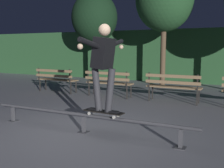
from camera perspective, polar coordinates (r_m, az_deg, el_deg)
name	(u,v)px	position (r m, az deg, el deg)	size (l,w,h in m)	color
ground_plane	(79,135)	(4.98, -7.26, -10.98)	(90.00, 90.00, 0.00)	gray
hedge_backdrop	(180,56)	(13.16, 14.45, 5.97)	(24.00, 1.20, 2.48)	#2D5B33
grind_rail	(84,118)	(5.05, -6.18, -7.25)	(4.28, 0.18, 0.37)	#47474C
skateboard	(103,112)	(4.80, -1.86, -6.07)	(0.79, 0.27, 0.09)	black
skateboarder	(103,60)	(4.67, -1.88, 5.15)	(0.63, 1.41, 1.56)	black
park_bench_leftmost	(56,78)	(9.74, -12.05, 1.34)	(1.61, 0.46, 0.88)	#282623
park_bench_left_center	(108,81)	(8.61, -0.80, 0.68)	(1.61, 0.46, 0.88)	#282623
park_bench_right_center	(173,85)	(7.90, 13.12, -0.16)	(1.61, 0.46, 0.88)	#282623
tree_behind_benches	(164,0)	(11.31, 11.30, 17.41)	(2.32, 2.32, 4.82)	brown
tree_far_left	(94,18)	(12.76, -3.82, 14.11)	(2.16, 2.16, 4.22)	brown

